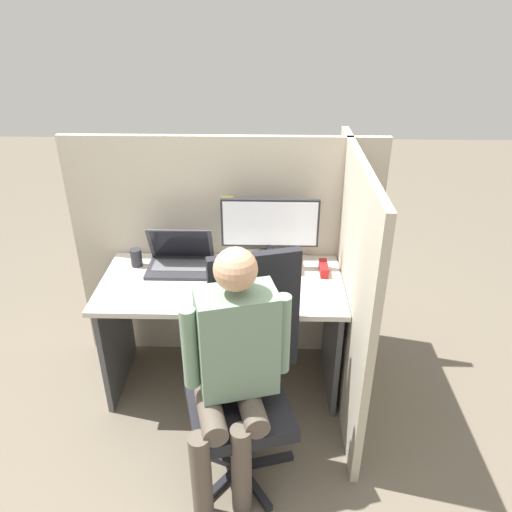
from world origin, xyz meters
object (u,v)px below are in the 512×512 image
at_px(office_chair, 246,371).
at_px(stapler, 324,268).
at_px(paper_box, 269,262).
at_px(carrot_toy, 262,298).
at_px(monitor, 270,227).
at_px(laptop, 180,261).
at_px(pen_cup, 136,258).
at_px(person, 234,363).

bearing_deg(office_chair, stapler, 57.00).
relative_size(paper_box, carrot_toy, 3.01).
relative_size(paper_box, monitor, 0.64).
xyz_separation_m(paper_box, laptop, (-0.51, -0.03, 0.02)).
bearing_deg(paper_box, monitor, 90.00).
bearing_deg(pen_cup, monitor, 1.05).
distance_m(monitor, carrot_toy, 0.44).
height_order(paper_box, monitor, monitor).
bearing_deg(laptop, monitor, 4.05).
height_order(office_chair, person, person).
relative_size(laptop, person, 0.29).
bearing_deg(carrot_toy, monitor, 84.60).
relative_size(person, pen_cup, 11.95).
distance_m(carrot_toy, office_chair, 0.39).
xyz_separation_m(paper_box, person, (-0.15, -0.86, -0.02)).
height_order(paper_box, person, person).
bearing_deg(pen_cup, laptop, -4.88).
bearing_deg(monitor, carrot_toy, -95.40).
distance_m(paper_box, office_chair, 0.74).
bearing_deg(carrot_toy, stapler, 42.02).
height_order(monitor, laptop, monitor).
distance_m(paper_box, laptop, 0.51).
height_order(stapler, office_chair, office_chair).
distance_m(monitor, office_chair, 0.83).
distance_m(stapler, office_chair, 0.79).
relative_size(paper_box, stapler, 2.46).
bearing_deg(carrot_toy, paper_box, 84.56).
xyz_separation_m(carrot_toy, pen_cup, (-0.74, 0.36, 0.03)).
bearing_deg(person, monitor, 80.12).
height_order(paper_box, pen_cup, pen_cup).
relative_size(stapler, office_chair, 0.13).
bearing_deg(stapler, pen_cup, 177.17).
bearing_deg(laptop, pen_cup, 175.12).
relative_size(laptop, office_chair, 0.34).
bearing_deg(carrot_toy, pen_cup, 153.79).
bearing_deg(office_chair, carrot_toy, 77.71).
xyz_separation_m(monitor, laptop, (-0.51, -0.04, -0.20)).
distance_m(stapler, person, 0.92).
bearing_deg(monitor, pen_cup, -178.95).
bearing_deg(laptop, carrot_toy, -35.54).
distance_m(carrot_toy, person, 0.50).
bearing_deg(monitor, stapler, -12.37).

